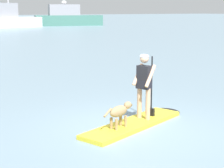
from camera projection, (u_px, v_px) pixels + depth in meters
The scene contains 6 objects.
ground_plane at pixel (133, 126), 9.45m from camera, with size 400.00×400.00×0.00m, color slate.
paddleboard at pixel (138, 122), 9.61m from camera, with size 3.54×1.84×0.10m.
person_paddler at pixel (144, 82), 9.59m from camera, with size 0.67×0.58×1.65m.
dog at pixel (120, 112), 8.95m from camera, with size 1.01×0.43×0.57m.
moored_boat_starboard at pixel (4, 18), 61.08m from camera, with size 12.15×5.70×10.37m.
moored_boat_far_port at pixel (68, 18), 68.21m from camera, with size 12.26×5.18×4.39m.
Camera 1 is at (-5.19, -7.46, 2.84)m, focal length 61.29 mm.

